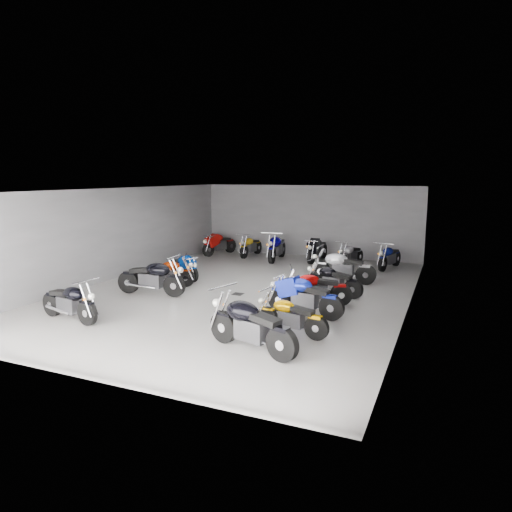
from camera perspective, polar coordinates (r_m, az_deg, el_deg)
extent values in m
plane|color=gray|center=(14.64, -1.45, -4.33)|extent=(14.00, 14.00, 0.00)
cube|color=slate|center=(20.85, 6.61, 4.38)|extent=(10.00, 0.10, 3.20)
cube|color=slate|center=(17.02, -16.98, 2.74)|extent=(0.10, 14.00, 3.20)
cube|color=slate|center=(13.08, 18.85, 0.55)|extent=(0.10, 14.00, 3.20)
cube|color=black|center=(14.19, -1.51, 8.36)|extent=(10.00, 14.00, 0.04)
cube|color=black|center=(14.20, -2.29, -4.77)|extent=(0.32, 0.32, 0.01)
cylinder|color=black|center=(11.98, -20.34, -6.69)|extent=(0.64, 0.23, 0.63)
cylinder|color=black|center=(13.12, -24.11, -5.52)|extent=(0.64, 0.25, 0.63)
cube|color=#2D2D30|center=(12.52, -22.35, -5.65)|extent=(0.68, 0.40, 0.39)
ellipsoid|color=black|center=(12.27, -21.86, -4.41)|extent=(0.72, 0.50, 0.35)
cube|color=black|center=(12.70, -23.25, -4.21)|extent=(0.63, 0.37, 0.18)
cylinder|color=black|center=(14.04, -10.18, -3.67)|extent=(0.70, 0.22, 0.69)
cylinder|color=black|center=(14.81, -15.61, -3.17)|extent=(0.71, 0.24, 0.69)
cube|color=#2D2D30|center=(14.38, -12.98, -2.99)|extent=(0.74, 0.40, 0.43)
ellipsoid|color=black|center=(14.19, -12.20, -1.70)|extent=(0.78, 0.51, 0.39)
cube|color=black|center=(14.49, -14.22, -1.72)|extent=(0.69, 0.37, 0.20)
cylinder|color=black|center=(15.24, -8.81, -2.72)|extent=(0.60, 0.36, 0.60)
cylinder|color=black|center=(15.48, -13.82, -2.69)|extent=(0.61, 0.38, 0.60)
cube|color=#2D2D30|center=(15.32, -11.34, -2.36)|extent=(0.67, 0.51, 0.38)
ellipsoid|color=#8F2203|center=(15.23, -10.62, -1.26)|extent=(0.74, 0.61, 0.34)
cube|color=black|center=(15.33, -12.48, -1.40)|extent=(0.63, 0.48, 0.17)
cylinder|color=black|center=(15.84, -7.97, -2.28)|extent=(0.57, 0.32, 0.56)
cylinder|color=black|center=(16.87, -10.55, -1.60)|extent=(0.57, 0.34, 0.56)
cube|color=#2D2D30|center=(16.33, -9.31, -1.62)|extent=(0.63, 0.46, 0.35)
ellipsoid|color=#06349B|center=(16.12, -8.94, -0.74)|extent=(0.69, 0.55, 0.32)
cube|color=black|center=(16.51, -9.90, -0.64)|extent=(0.59, 0.43, 0.16)
cylinder|color=black|center=(10.15, -4.03, -8.84)|extent=(0.72, 0.35, 0.71)
cylinder|color=black|center=(9.16, 3.30, -10.97)|extent=(0.73, 0.37, 0.71)
cube|color=#2D2D30|center=(9.59, -0.56, -9.25)|extent=(0.79, 0.53, 0.44)
ellipsoid|color=black|center=(9.64, -1.67, -6.94)|extent=(0.85, 0.65, 0.40)
cube|color=black|center=(9.28, 1.10, -7.91)|extent=(0.74, 0.50, 0.20)
cylinder|color=black|center=(10.95, 1.44, -7.79)|extent=(0.58, 0.21, 0.57)
cylinder|color=black|center=(10.38, 7.59, -8.90)|extent=(0.58, 0.22, 0.57)
cube|color=#2D2D30|center=(10.62, 4.44, -7.89)|extent=(0.61, 0.36, 0.35)
ellipsoid|color=#C58600|center=(10.62, 3.53, -6.27)|extent=(0.65, 0.45, 0.32)
cube|color=black|center=(10.42, 5.84, -6.83)|extent=(0.57, 0.33, 0.16)
cylinder|color=black|center=(12.38, 2.97, -5.45)|extent=(0.67, 0.23, 0.66)
cylinder|color=black|center=(11.77, 9.41, -6.40)|extent=(0.67, 0.25, 0.66)
cube|color=#2D2D30|center=(12.03, 6.12, -5.45)|extent=(0.71, 0.40, 0.41)
ellipsoid|color=#1424A1|center=(12.04, 5.17, -3.80)|extent=(0.75, 0.51, 0.37)
cube|color=black|center=(11.83, 7.59, -4.31)|extent=(0.66, 0.37, 0.19)
cylinder|color=black|center=(12.99, 4.41, -4.81)|extent=(0.62, 0.35, 0.62)
cylinder|color=black|center=(13.14, 10.58, -4.79)|extent=(0.63, 0.36, 0.62)
cube|color=#2D2D30|center=(13.02, 7.52, -4.40)|extent=(0.69, 0.50, 0.39)
ellipsoid|color=#920404|center=(12.93, 6.61, -3.06)|extent=(0.76, 0.60, 0.35)
cube|color=black|center=(12.99, 8.91, -3.23)|extent=(0.65, 0.47, 0.18)
cylinder|color=black|center=(14.53, 7.29, -3.32)|extent=(0.61, 0.27, 0.60)
cylinder|color=black|center=(13.91, 12.07, -4.07)|extent=(0.61, 0.29, 0.60)
cube|color=#2D2D30|center=(14.18, 9.64, -3.32)|extent=(0.66, 0.43, 0.37)
ellipsoid|color=black|center=(14.21, 8.95, -2.04)|extent=(0.71, 0.52, 0.34)
cube|color=black|center=(13.99, 10.74, -2.45)|extent=(0.62, 0.40, 0.17)
cylinder|color=black|center=(16.07, 8.07, -1.88)|extent=(0.69, 0.15, 0.69)
cylinder|color=black|center=(15.77, 13.56, -2.28)|extent=(0.69, 0.17, 0.69)
cube|color=#2D2D30|center=(15.88, 10.80, -1.70)|extent=(0.70, 0.34, 0.43)
ellipsoid|color=#B5B5BB|center=(15.86, 10.01, -0.43)|extent=(0.74, 0.44, 0.39)
cube|color=black|center=(15.76, 12.06, -0.72)|extent=(0.66, 0.31, 0.20)
cylinder|color=black|center=(20.73, -5.98, 0.79)|extent=(0.31, 0.66, 0.64)
cylinder|color=black|center=(21.76, -3.24, 1.27)|extent=(0.33, 0.66, 0.64)
cube|color=#2D2D30|center=(21.22, -4.58, 1.31)|extent=(0.47, 0.71, 0.40)
ellipsoid|color=#AD0E0A|center=(21.02, -5.01, 2.10)|extent=(0.58, 0.77, 0.36)
cube|color=black|center=(21.41, -3.99, 2.16)|extent=(0.44, 0.67, 0.18)
cylinder|color=black|center=(20.16, -1.52, 0.53)|extent=(0.15, 0.61, 0.61)
cylinder|color=black|center=(21.37, 0.19, 1.07)|extent=(0.17, 0.61, 0.61)
cube|color=#2D2D30|center=(20.75, -0.64, 1.06)|extent=(0.32, 0.63, 0.38)
ellipsoid|color=gold|center=(20.52, -0.90, 1.82)|extent=(0.41, 0.66, 0.34)
cube|color=black|center=(20.97, -0.27, 1.89)|extent=(0.29, 0.59, 0.17)
cylinder|color=black|center=(18.99, 1.98, 0.11)|extent=(0.22, 0.74, 0.73)
cylinder|color=black|center=(20.55, 3.22, 0.87)|extent=(0.24, 0.74, 0.73)
cube|color=#2D2D30|center=(19.75, 2.63, 0.83)|extent=(0.41, 0.77, 0.45)
ellipsoid|color=#08006D|center=(19.46, 2.45, 1.77)|extent=(0.53, 0.81, 0.41)
cube|color=black|center=(20.05, 2.90, 1.88)|extent=(0.38, 0.72, 0.21)
cylinder|color=black|center=(19.00, 6.91, -0.04)|extent=(0.18, 0.67, 0.66)
cylinder|color=black|center=(20.40, 8.38, 0.62)|extent=(0.20, 0.67, 0.66)
cube|color=#2D2D30|center=(19.68, 7.68, 0.60)|extent=(0.36, 0.69, 0.42)
ellipsoid|color=black|center=(19.41, 7.48, 1.47)|extent=(0.46, 0.73, 0.37)
cube|color=black|center=(19.94, 8.02, 1.56)|extent=(0.33, 0.65, 0.19)
cylinder|color=black|center=(18.37, 10.80, -0.61)|extent=(0.28, 0.60, 0.59)
cylinder|color=black|center=(19.54, 12.68, -0.05)|extent=(0.30, 0.61, 0.59)
cube|color=#2D2D30|center=(18.93, 11.78, -0.05)|extent=(0.43, 0.65, 0.37)
ellipsoid|color=silver|center=(18.71, 11.52, 0.76)|extent=(0.53, 0.71, 0.33)
cube|color=black|center=(19.15, 12.22, 0.83)|extent=(0.40, 0.61, 0.17)
cylinder|color=black|center=(18.08, 15.54, -0.93)|extent=(0.27, 0.63, 0.62)
cylinder|color=black|center=(19.36, 17.11, -0.30)|extent=(0.29, 0.63, 0.62)
cube|color=#2D2D30|center=(18.70, 16.37, -0.31)|extent=(0.44, 0.68, 0.39)
ellipsoid|color=navy|center=(18.46, 16.17, 0.53)|extent=(0.54, 0.73, 0.35)
cube|color=black|center=(18.94, 16.75, 0.62)|extent=(0.41, 0.64, 0.18)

